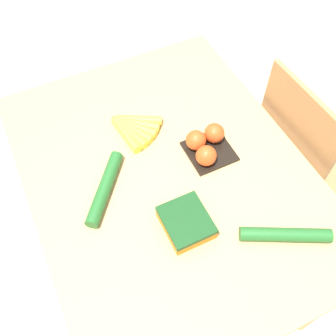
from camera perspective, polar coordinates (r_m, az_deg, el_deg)
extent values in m
plane|color=#B7A88E|center=(2.03, 0.00, -12.80)|extent=(12.00, 12.00, 0.00)
cube|color=tan|center=(1.36, 0.00, -1.07)|extent=(1.21, 0.93, 0.03)
cylinder|color=tan|center=(1.95, -17.94, 0.63)|extent=(0.06, 0.06, 0.74)
cylinder|color=tan|center=(2.08, 3.55, 8.57)|extent=(0.06, 0.06, 0.74)
cylinder|color=tan|center=(1.69, 21.88, -17.40)|extent=(0.06, 0.06, 0.74)
cube|color=#A87547|center=(1.88, 20.05, 1.16)|extent=(0.43, 0.42, 0.03)
cube|color=#A87547|center=(1.58, 17.58, 3.98)|extent=(0.39, 0.03, 0.49)
cylinder|color=#A87547|center=(2.21, 18.78, 2.71)|extent=(0.04, 0.04, 0.44)
cylinder|color=#A87547|center=(1.94, 17.60, -8.60)|extent=(0.04, 0.04, 0.44)
cylinder|color=#A87547|center=(2.05, 11.58, -0.74)|extent=(0.04, 0.04, 0.44)
sphere|color=brown|center=(1.48, -7.64, 6.96)|extent=(0.03, 0.03, 0.03)
cylinder|color=yellow|center=(1.43, -6.06, 4.85)|extent=(0.17, 0.05, 0.03)
cylinder|color=yellow|center=(1.44, -5.53, 5.16)|extent=(0.17, 0.08, 0.03)
cylinder|color=yellow|center=(1.44, -5.09, 5.53)|extent=(0.16, 0.11, 0.03)
cylinder|color=yellow|center=(1.45, -4.74, 5.96)|extent=(0.15, 0.13, 0.03)
cylinder|color=yellow|center=(1.46, -4.50, 6.41)|extent=(0.13, 0.15, 0.03)
cylinder|color=yellow|center=(1.47, -4.39, 6.89)|extent=(0.11, 0.16, 0.03)
cube|color=black|center=(1.40, 6.01, 2.43)|extent=(0.16, 0.16, 0.01)
sphere|color=#DB4C1E|center=(1.37, 4.07, 4.04)|extent=(0.07, 0.07, 0.07)
sphere|color=#DB4C1E|center=(1.34, 5.55, 1.80)|extent=(0.07, 0.07, 0.07)
sphere|color=#DB4C1E|center=(1.40, 6.75, 5.05)|extent=(0.07, 0.07, 0.07)
cube|color=orange|center=(1.22, 2.64, -7.88)|extent=(0.15, 0.14, 0.05)
cube|color=#19471E|center=(1.21, 2.67, -7.53)|extent=(0.16, 0.14, 0.02)
cylinder|color=#236028|center=(1.26, 16.65, -9.27)|extent=(0.16, 0.27, 0.04)
cylinder|color=#236028|center=(1.30, -9.16, -2.89)|extent=(0.24, 0.21, 0.04)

